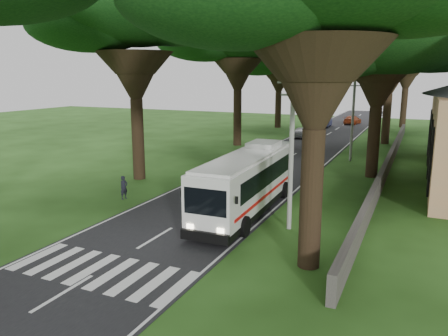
# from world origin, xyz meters

# --- Properties ---
(ground) EXTENTS (140.00, 140.00, 0.00)m
(ground) POSITION_xyz_m (0.00, 0.00, 0.00)
(ground) COLOR #1F4012
(ground) RESTS_ON ground
(road) EXTENTS (8.00, 120.00, 0.04)m
(road) POSITION_xyz_m (0.00, 25.00, 0.01)
(road) COLOR black
(road) RESTS_ON ground
(crosswalk) EXTENTS (8.00, 3.00, 0.01)m
(crosswalk) POSITION_xyz_m (0.00, -2.00, 0.00)
(crosswalk) COLOR silver
(crosswalk) RESTS_ON ground
(property_wall) EXTENTS (0.35, 50.00, 1.20)m
(property_wall) POSITION_xyz_m (9.00, 24.00, 0.60)
(property_wall) COLOR #383533
(property_wall) RESTS_ON ground
(pole_near) EXTENTS (1.60, 0.24, 8.00)m
(pole_near) POSITION_xyz_m (5.50, 6.00, 4.18)
(pole_near) COLOR gray
(pole_near) RESTS_ON ground
(pole_mid) EXTENTS (1.60, 0.24, 8.00)m
(pole_mid) POSITION_xyz_m (5.50, 26.00, 4.18)
(pole_mid) COLOR gray
(pole_mid) RESTS_ON ground
(pole_far) EXTENTS (1.60, 0.24, 8.00)m
(pole_far) POSITION_xyz_m (5.50, 46.00, 4.18)
(pole_far) COLOR gray
(pole_far) RESTS_ON ground
(tree_l_mida) EXTENTS (12.55, 12.55, 14.95)m
(tree_l_mida) POSITION_xyz_m (-8.00, 12.00, 12.07)
(tree_l_mida) COLOR black
(tree_l_mida) RESTS_ON ground
(tree_l_midb) EXTENTS (15.06, 15.06, 15.66)m
(tree_l_midb) POSITION_xyz_m (-7.50, 30.00, 12.35)
(tree_l_midb) COLOR black
(tree_l_midb) RESTS_ON ground
(tree_l_far) EXTENTS (13.36, 13.36, 13.56)m
(tree_l_far) POSITION_xyz_m (-8.50, 48.00, 10.59)
(tree_l_far) COLOR black
(tree_l_far) RESTS_ON ground
(tree_r_mida) EXTENTS (15.25, 15.25, 14.07)m
(tree_r_mida) POSITION_xyz_m (8.00, 20.00, 10.75)
(tree_r_mida) COLOR black
(tree_r_mida) RESTS_ON ground
(tree_r_midb) EXTENTS (14.56, 14.56, 14.68)m
(tree_r_midb) POSITION_xyz_m (7.50, 38.00, 11.47)
(tree_r_midb) COLOR black
(tree_r_midb) RESTS_ON ground
(tree_r_far) EXTENTS (12.98, 12.98, 14.49)m
(tree_r_far) POSITION_xyz_m (8.50, 56.00, 11.56)
(tree_r_far) COLOR black
(tree_r_far) RESTS_ON ground
(coach_bus) EXTENTS (3.00, 11.59, 3.39)m
(coach_bus) POSITION_xyz_m (2.52, 7.81, 1.83)
(coach_bus) COLOR white
(coach_bus) RESTS_ON ground
(distant_car_a) EXTENTS (1.63, 3.94, 1.34)m
(distant_car_a) POSITION_xyz_m (-2.47, 38.75, 0.70)
(distant_car_a) COLOR #9E9EA2
(distant_car_a) RESTS_ON road
(distant_car_b) EXTENTS (1.61, 4.27, 1.39)m
(distant_car_b) POSITION_xyz_m (-2.18, 51.65, 0.73)
(distant_car_b) COLOR navy
(distant_car_b) RESTS_ON road
(distant_car_c) EXTENTS (2.48, 4.79, 1.33)m
(distant_car_c) POSITION_xyz_m (1.02, 57.11, 0.69)
(distant_car_c) COLOR #963515
(distant_car_c) RESTS_ON road
(pedestrian) EXTENTS (0.47, 0.61, 1.50)m
(pedestrian) POSITION_xyz_m (-5.60, 6.97, 0.75)
(pedestrian) COLOR black
(pedestrian) RESTS_ON ground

